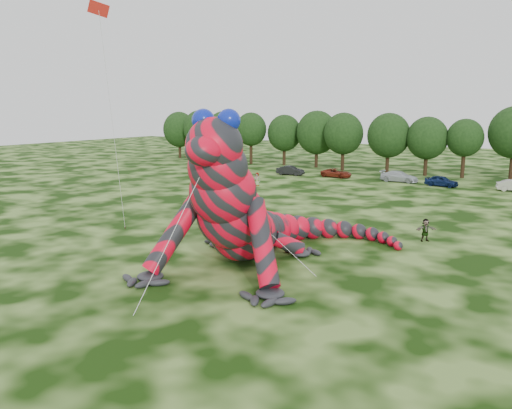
{
  "coord_description": "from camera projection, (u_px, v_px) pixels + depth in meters",
  "views": [
    {
      "loc": [
        13.23,
        -21.27,
        10.05
      ],
      "look_at": [
        -3.2,
        5.62,
        4.0
      ],
      "focal_mm": 35.0,
      "sensor_mm": 36.0,
      "label": 1
    }
  ],
  "objects": [
    {
      "name": "ground",
      "position": [
        252.0,
        301.0,
        26.49
      ],
      "size": [
        240.0,
        240.0,
        0.0
      ],
      "primitive_type": "plane",
      "color": "#16330A",
      "rests_on": "ground"
    },
    {
      "name": "inflatable_gecko",
      "position": [
        249.0,
        185.0,
        33.32
      ],
      "size": [
        20.21,
        22.81,
        10.11
      ],
      "primitive_type": null,
      "rotation": [
        0.0,
        0.0,
        0.17
      ],
      "color": "red",
      "rests_on": "ground"
    },
    {
      "name": "flying_kite",
      "position": [
        101.0,
        28.0,
        36.08
      ],
      "size": [
        2.56,
        3.88,
        17.87
      ],
      "color": "red",
      "rests_on": "ground"
    },
    {
      "name": "tree_0",
      "position": [
        179.0,
        135.0,
        103.17
      ],
      "size": [
        6.91,
        6.22,
        9.51
      ],
      "primitive_type": null,
      "color": "black",
      "rests_on": "ground"
    },
    {
      "name": "tree_1",
      "position": [
        200.0,
        135.0,
        98.98
      ],
      "size": [
        6.74,
        6.07,
        9.81
      ],
      "primitive_type": null,
      "color": "black",
      "rests_on": "ground"
    },
    {
      "name": "tree_2",
      "position": [
        224.0,
        136.0,
        96.86
      ],
      "size": [
        7.04,
        6.34,
        9.64
      ],
      "primitive_type": null,
      "color": "black",
      "rests_on": "ground"
    },
    {
      "name": "tree_3",
      "position": [
        251.0,
        138.0,
        91.72
      ],
      "size": [
        5.81,
        5.23,
        9.44
      ],
      "primitive_type": null,
      "color": "black",
      "rests_on": "ground"
    },
    {
      "name": "tree_4",
      "position": [
        284.0,
        140.0,
        90.02
      ],
      "size": [
        6.22,
        5.6,
        9.06
      ],
      "primitive_type": null,
      "color": "black",
      "rests_on": "ground"
    },
    {
      "name": "tree_5",
      "position": [
        317.0,
        139.0,
        86.38
      ],
      "size": [
        7.16,
        6.44,
        9.8
      ],
      "primitive_type": null,
      "color": "black",
      "rests_on": "ground"
    },
    {
      "name": "tree_6",
      "position": [
        343.0,
        142.0,
        82.09
      ],
      "size": [
        6.52,
        5.86,
        9.49
      ],
      "primitive_type": null,
      "color": "black",
      "rests_on": "ground"
    },
    {
      "name": "tree_7",
      "position": [
        388.0,
        143.0,
        78.37
      ],
      "size": [
        6.68,
        6.01,
        9.48
      ],
      "primitive_type": null,
      "color": "black",
      "rests_on": "ground"
    },
    {
      "name": "tree_8",
      "position": [
        427.0,
        146.0,
        75.57
      ],
      "size": [
        6.14,
        5.53,
        8.94
      ],
      "primitive_type": null,
      "color": "black",
      "rests_on": "ground"
    },
    {
      "name": "tree_9",
      "position": [
        464.0,
        148.0,
        73.19
      ],
      "size": [
        5.27,
        4.74,
        8.68
      ],
      "primitive_type": null,
      "color": "black",
      "rests_on": "ground"
    },
    {
      "name": "car_0",
      "position": [
        233.0,
        165.0,
        84.03
      ],
      "size": [
        4.16,
        1.86,
        1.39
      ],
      "primitive_type": "imported",
      "rotation": [
        0.0,
        0.0,
        1.52
      ],
      "color": "silver",
      "rests_on": "ground"
    },
    {
      "name": "car_1",
      "position": [
        290.0,
        170.0,
        76.96
      ],
      "size": [
        4.4,
        1.84,
        1.41
      ],
      "primitive_type": "imported",
      "rotation": [
        0.0,
        0.0,
        1.65
      ],
      "color": "black",
      "rests_on": "ground"
    },
    {
      "name": "car_2",
      "position": [
        336.0,
        173.0,
        74.42
      ],
      "size": [
        4.86,
        2.66,
        1.29
      ],
      "primitive_type": "imported",
      "rotation": [
        0.0,
        0.0,
        1.45
      ],
      "color": "maroon",
      "rests_on": "ground"
    },
    {
      "name": "car_3",
      "position": [
        399.0,
        177.0,
        69.73
      ],
      "size": [
        5.25,
        2.25,
        1.51
      ],
      "primitive_type": "imported",
      "rotation": [
        0.0,
        0.0,
        1.54
      ],
      "color": "silver",
      "rests_on": "ground"
    },
    {
      "name": "car_4",
      "position": [
        442.0,
        181.0,
        65.6
      ],
      "size": [
        4.43,
        2.35,
        1.44
      ],
      "primitive_type": "imported",
      "rotation": [
        0.0,
        0.0,
        1.41
      ],
      "color": "#0E1D49",
      "rests_on": "ground"
    },
    {
      "name": "spectator_4",
      "position": [
        257.0,
        179.0,
        66.09
      ],
      "size": [
        0.96,
        0.73,
        1.76
      ],
      "primitive_type": "imported",
      "rotation": [
        0.0,
        0.0,
        0.21
      ],
      "color": "gray",
      "rests_on": "ground"
    },
    {
      "name": "spectator_5",
      "position": [
        425.0,
        230.0,
        38.38
      ],
      "size": [
        1.6,
        1.45,
        1.77
      ],
      "primitive_type": "imported",
      "rotation": [
        0.0,
        0.0,
        0.69
      ],
      "color": "gray",
      "rests_on": "ground"
    }
  ]
}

